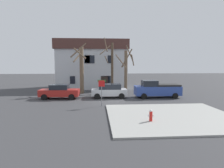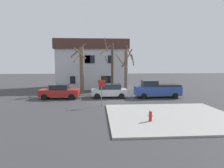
{
  "view_description": "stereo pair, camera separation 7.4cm",
  "coord_description": "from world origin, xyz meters",
  "px_view_note": "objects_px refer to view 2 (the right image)",
  "views": [
    {
      "loc": [
        -1.53,
        -21.65,
        4.18
      ],
      "look_at": [
        0.26,
        2.14,
        1.7
      ],
      "focal_mm": 32.07,
      "sensor_mm": 36.0,
      "label": 1
    },
    {
      "loc": [
        -1.46,
        -21.66,
        4.18
      ],
      "look_at": [
        0.26,
        2.14,
        1.7
      ],
      "focal_mm": 32.07,
      "sensor_mm": 36.0,
      "label": 2
    }
  ],
  "objects_px": {
    "tree_bare_mid": "(112,66)",
    "fire_hydrant": "(150,115)",
    "bicycle_leaning": "(60,90)",
    "tree_bare_near": "(81,68)",
    "street_sign_pole": "(101,88)",
    "tree_bare_far": "(126,69)",
    "building_main": "(92,64)",
    "car_silver_wagon": "(109,91)",
    "car_red_sedan": "(60,92)",
    "pickup_truck_blue": "(157,89)"
  },
  "relations": [
    {
      "from": "building_main",
      "to": "bicycle_leaning",
      "type": "xyz_separation_m",
      "value": [
        -4.52,
        -6.1,
        -3.69
      ]
    },
    {
      "from": "tree_bare_mid",
      "to": "car_silver_wagon",
      "type": "bearing_deg",
      "value": -97.51
    },
    {
      "from": "bicycle_leaning",
      "to": "tree_bare_mid",
      "type": "bearing_deg",
      "value": -1.34
    },
    {
      "from": "tree_bare_far",
      "to": "street_sign_pole",
      "type": "xyz_separation_m",
      "value": [
        -3.61,
        -8.44,
        -1.55
      ]
    },
    {
      "from": "tree_bare_near",
      "to": "fire_hydrant",
      "type": "bearing_deg",
      "value": -67.68
    },
    {
      "from": "building_main",
      "to": "car_silver_wagon",
      "type": "xyz_separation_m",
      "value": [
        2.3,
        -10.61,
        -3.18
      ]
    },
    {
      "from": "building_main",
      "to": "tree_bare_far",
      "type": "distance_m",
      "value": 8.58
    },
    {
      "from": "street_sign_pole",
      "to": "car_red_sedan",
      "type": "bearing_deg",
      "value": 136.19
    },
    {
      "from": "building_main",
      "to": "tree_bare_near",
      "type": "xyz_separation_m",
      "value": [
        -1.34,
        -6.69,
        -0.58
      ]
    },
    {
      "from": "car_red_sedan",
      "to": "fire_hydrant",
      "type": "distance_m",
      "value": 13.19
    },
    {
      "from": "tree_bare_mid",
      "to": "street_sign_pole",
      "type": "distance_m",
      "value": 9.56
    },
    {
      "from": "tree_bare_far",
      "to": "fire_hydrant",
      "type": "height_order",
      "value": "tree_bare_far"
    },
    {
      "from": "tree_bare_mid",
      "to": "fire_hydrant",
      "type": "xyz_separation_m",
      "value": [
        1.71,
        -14.85,
        -3.27
      ]
    },
    {
      "from": "tree_bare_near",
      "to": "tree_bare_mid",
      "type": "relative_size",
      "value": 0.91
    },
    {
      "from": "car_red_sedan",
      "to": "street_sign_pole",
      "type": "height_order",
      "value": "street_sign_pole"
    },
    {
      "from": "tree_bare_near",
      "to": "tree_bare_far",
      "type": "bearing_deg",
      "value": -3.17
    },
    {
      "from": "tree_bare_mid",
      "to": "pickup_truck_blue",
      "type": "bearing_deg",
      "value": -41.18
    },
    {
      "from": "car_silver_wagon",
      "to": "fire_hydrant",
      "type": "bearing_deg",
      "value": -77.77
    },
    {
      "from": "car_red_sedan",
      "to": "tree_bare_mid",
      "type": "bearing_deg",
      "value": 34.85
    },
    {
      "from": "street_sign_pole",
      "to": "tree_bare_mid",
      "type": "bearing_deg",
      "value": 80.02
    },
    {
      "from": "car_red_sedan",
      "to": "street_sign_pole",
      "type": "bearing_deg",
      "value": -43.81
    },
    {
      "from": "building_main",
      "to": "car_silver_wagon",
      "type": "relative_size",
      "value": 2.77
    },
    {
      "from": "tree_bare_far",
      "to": "pickup_truck_blue",
      "type": "relative_size",
      "value": 1.19
    },
    {
      "from": "tree_bare_far",
      "to": "fire_hydrant",
      "type": "distance_m",
      "value": 14.37
    },
    {
      "from": "pickup_truck_blue",
      "to": "tree_bare_mid",
      "type": "bearing_deg",
      "value": 138.82
    },
    {
      "from": "tree_bare_mid",
      "to": "fire_hydrant",
      "type": "relative_size",
      "value": 9.57
    },
    {
      "from": "tree_bare_far",
      "to": "pickup_truck_blue",
      "type": "xyz_separation_m",
      "value": [
        3.26,
        -3.83,
        -2.35
      ]
    },
    {
      "from": "car_red_sedan",
      "to": "pickup_truck_blue",
      "type": "distance_m",
      "value": 11.75
    },
    {
      "from": "tree_bare_far",
      "to": "street_sign_pole",
      "type": "relative_size",
      "value": 2.53
    },
    {
      "from": "tree_bare_mid",
      "to": "fire_hydrant",
      "type": "height_order",
      "value": "tree_bare_mid"
    },
    {
      "from": "car_red_sedan",
      "to": "building_main",
      "type": "bearing_deg",
      "value": 71.46
    },
    {
      "from": "tree_bare_near",
      "to": "street_sign_pole",
      "type": "bearing_deg",
      "value": -73.53
    },
    {
      "from": "tree_bare_near",
      "to": "tree_bare_far",
      "type": "xyz_separation_m",
      "value": [
        6.21,
        -0.34,
        -0.11
      ]
    },
    {
      "from": "building_main",
      "to": "fire_hydrant",
      "type": "xyz_separation_m",
      "value": [
        4.58,
        -21.13,
        -3.52
      ]
    },
    {
      "from": "car_red_sedan",
      "to": "bicycle_leaning",
      "type": "height_order",
      "value": "car_red_sedan"
    },
    {
      "from": "tree_bare_near",
      "to": "fire_hydrant",
      "type": "height_order",
      "value": "tree_bare_near"
    },
    {
      "from": "building_main",
      "to": "pickup_truck_blue",
      "type": "relative_size",
      "value": 2.13
    },
    {
      "from": "bicycle_leaning",
      "to": "tree_bare_far",
      "type": "bearing_deg",
      "value": -5.69
    },
    {
      "from": "car_silver_wagon",
      "to": "car_red_sedan",
      "type": "bearing_deg",
      "value": -178.17
    },
    {
      "from": "building_main",
      "to": "tree_bare_mid",
      "type": "distance_m",
      "value": 6.91
    },
    {
      "from": "bicycle_leaning",
      "to": "tree_bare_near",
      "type": "bearing_deg",
      "value": -10.55
    },
    {
      "from": "building_main",
      "to": "tree_bare_mid",
      "type": "bearing_deg",
      "value": -65.39
    },
    {
      "from": "street_sign_pole",
      "to": "bicycle_leaning",
      "type": "distance_m",
      "value": 11.11
    },
    {
      "from": "tree_bare_near",
      "to": "fire_hydrant",
      "type": "relative_size",
      "value": 8.67
    },
    {
      "from": "tree_bare_mid",
      "to": "fire_hydrant",
      "type": "distance_m",
      "value": 15.3
    },
    {
      "from": "tree_bare_mid",
      "to": "bicycle_leaning",
      "type": "bearing_deg",
      "value": 178.66
    },
    {
      "from": "building_main",
      "to": "fire_hydrant",
      "type": "height_order",
      "value": "building_main"
    },
    {
      "from": "pickup_truck_blue",
      "to": "street_sign_pole",
      "type": "relative_size",
      "value": 2.14
    },
    {
      "from": "tree_bare_mid",
      "to": "bicycle_leaning",
      "type": "distance_m",
      "value": 8.16
    },
    {
      "from": "car_silver_wagon",
      "to": "bicycle_leaning",
      "type": "bearing_deg",
      "value": 146.54
    }
  ]
}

